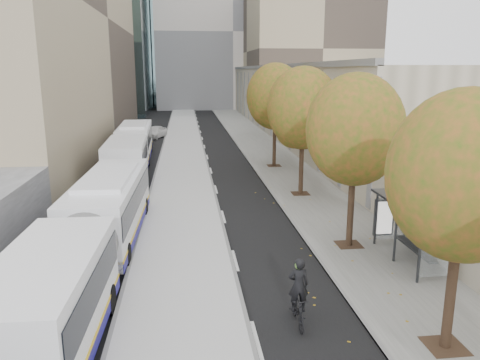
{
  "coord_description": "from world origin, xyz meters",
  "views": [
    {
      "loc": [
        -3.57,
        -6.09,
        7.72
      ],
      "look_at": [
        -0.98,
        15.97,
        2.5
      ],
      "focal_mm": 35.0,
      "sensor_mm": 36.0,
      "label": 1
    }
  ],
  "objects": [
    {
      "name": "tree_e",
      "position": [
        3.6,
        31.0,
        5.69
      ],
      "size": [
        4.6,
        4.6,
        7.92
      ],
      "color": "#322118",
      "rests_on": "sidewalk"
    },
    {
      "name": "tree_d",
      "position": [
        3.6,
        22.0,
        5.47
      ],
      "size": [
        4.4,
        4.4,
        7.6
      ],
      "color": "#322118",
      "rests_on": "sidewalk"
    },
    {
      "name": "tree_c",
      "position": [
        3.6,
        13.0,
        5.25
      ],
      "size": [
        4.2,
        4.2,
        7.28
      ],
      "color": "#322118",
      "rests_on": "sidewalk"
    },
    {
      "name": "bus_shelter",
      "position": [
        5.69,
        10.96,
        2.19
      ],
      "size": [
        1.9,
        4.4,
        2.53
      ],
      "color": "#383A3F",
      "rests_on": "sidewalk"
    },
    {
      "name": "bus_platform",
      "position": [
        -3.88,
        35.0,
        0.07
      ],
      "size": [
        4.25,
        150.0,
        0.15
      ],
      "primitive_type": "cube",
      "color": "#BCBCBC",
      "rests_on": "ground"
    },
    {
      "name": "bus_far",
      "position": [
        -7.89,
        31.91,
        1.63
      ],
      "size": [
        3.23,
        18.02,
        2.99
      ],
      "rotation": [
        0.0,
        0.0,
        0.03
      ],
      "color": "white",
      "rests_on": "ground"
    },
    {
      "name": "tree_b",
      "position": [
        3.6,
        5.0,
        5.04
      ],
      "size": [
        4.0,
        4.0,
        6.97
      ],
      "color": "#322118",
      "rests_on": "sidewalk"
    },
    {
      "name": "cyclist",
      "position": [
        -0.26,
        6.78,
        0.82
      ],
      "size": [
        0.65,
        1.73,
        2.2
      ],
      "rotation": [
        0.0,
        0.0,
        -0.03
      ],
      "color": "black",
      "rests_on": "ground"
    },
    {
      "name": "building_tan",
      "position": [
        15.5,
        64.0,
        4.0
      ],
      "size": [
        18.0,
        92.0,
        8.0
      ],
      "primitive_type": "cube",
      "color": "#9D957E",
      "rests_on": "ground"
    },
    {
      "name": "distant_car",
      "position": [
        -7.1,
        48.87,
        0.72
      ],
      "size": [
        3.05,
        4.57,
        1.44
      ],
      "primitive_type": "imported",
      "rotation": [
        0.0,
        0.0,
        -0.35
      ],
      "color": "silver",
      "rests_on": "ground"
    },
    {
      "name": "sidewalk",
      "position": [
        4.12,
        35.0,
        0.04
      ],
      "size": [
        4.75,
        150.0,
        0.08
      ],
      "primitive_type": "cube",
      "color": "slate",
      "rests_on": "ground"
    },
    {
      "name": "building_far_block",
      "position": [
        6.0,
        96.0,
        15.0
      ],
      "size": [
        30.0,
        18.0,
        30.0
      ],
      "primitive_type": "cube",
      "color": "#A39B95",
      "rests_on": "ground"
    },
    {
      "name": "bus_near",
      "position": [
        -7.23,
        11.39,
        1.59
      ],
      "size": [
        3.03,
        17.54,
        2.91
      ],
      "rotation": [
        0.0,
        0.0,
        -0.03
      ],
      "color": "white",
      "rests_on": "ground"
    }
  ]
}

